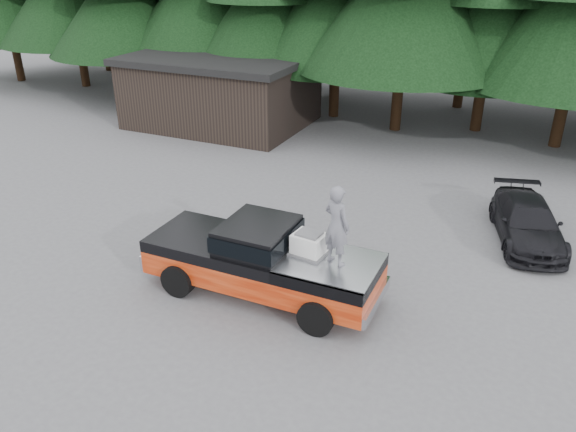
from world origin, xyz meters
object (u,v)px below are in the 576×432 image
at_px(air_compressor, 309,245).
at_px(man_on_bed, 337,225).
at_px(parked_car, 527,222).
at_px(utility_building, 222,89).
at_px(pickup_truck, 262,270).

bearing_deg(air_compressor, man_on_bed, -2.35).
bearing_deg(parked_car, air_compressor, -144.65).
xyz_separation_m(air_compressor, utility_building, (-9.82, 12.50, 0.09)).
height_order(man_on_bed, parked_car, man_on_bed).
distance_m(air_compressor, man_on_bed, 1.00).
bearing_deg(pickup_truck, parked_car, 44.68).
bearing_deg(air_compressor, parked_car, 57.11).
bearing_deg(air_compressor, utility_building, 134.63).
bearing_deg(man_on_bed, utility_building, -27.55).
distance_m(man_on_bed, parked_car, 7.14).
height_order(pickup_truck, air_compressor, air_compressor).
height_order(man_on_bed, utility_building, utility_building).
xyz_separation_m(pickup_truck, air_compressor, (1.20, 0.12, 0.91)).
relative_size(pickup_truck, air_compressor, 8.23).
bearing_deg(man_on_bed, parked_car, -101.70).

